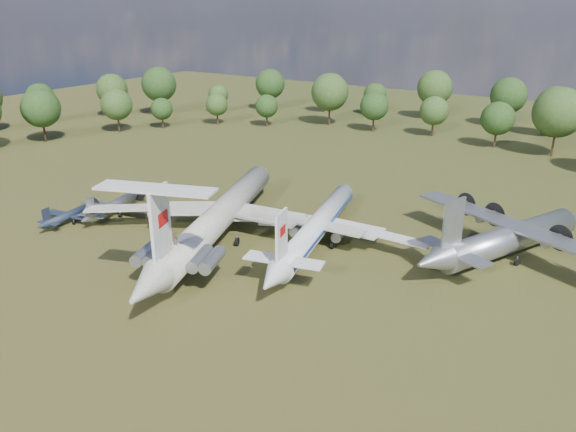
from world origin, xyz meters
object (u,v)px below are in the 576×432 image
Objects in this scene: small_prop_west at (69,217)px; small_prop_northwest at (113,209)px; il62_airliner at (220,221)px; tu104_jet at (317,230)px; an12_transport at (509,242)px; person_on_il62 at (175,238)px.

small_prop_northwest is (3.18, 5.97, 0.24)m from small_prop_west.
small_prop_northwest is at bearing 166.86° from il62_airliner.
an12_transport reaches higher than tu104_jet.
il62_airliner is 14.08m from tu104_jet.
person_on_il62 reaches higher than tu104_jet.
an12_transport is at bearing 4.00° from small_prop_northwest.
small_prop_west is at bearing -134.20° from an12_transport.
an12_transport is 64.82m from small_prop_west.
tu104_jet is 1.21× the size of an12_transport.
il62_airliner is at bearing -168.88° from tu104_jet.
tu104_jet is at bearing 0.35° from small_prop_northwest.
small_prop_west is at bearing -172.31° from tu104_jet.
person_on_il62 reaches higher than small_prop_west.
small_prop_northwest is (-33.11, -8.41, -0.93)m from tu104_jet.
person_on_il62 is (-7.59, -20.09, 4.08)m from tu104_jet.
tu104_jet reaches higher than small_prop_west.
il62_airliner is 1.56× the size of an12_transport.
small_prop_northwest is 28.51m from person_on_il62.
small_prop_west is at bearing 179.68° from il62_airliner.
person_on_il62 reaches higher than an12_transport.
person_on_il62 is (5.15, -14.14, 3.52)m from il62_airliner.
small_prop_west is at bearing -33.85° from person_on_il62.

